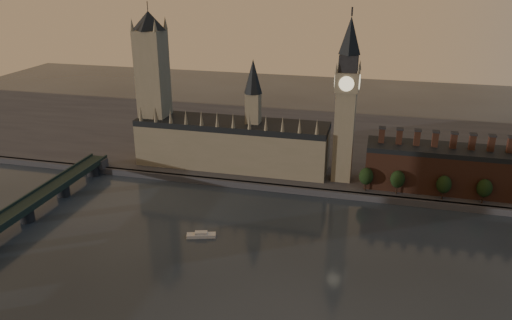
% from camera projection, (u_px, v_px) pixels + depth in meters
% --- Properties ---
extents(ground, '(900.00, 900.00, 0.00)m').
position_uv_depth(ground, '(297.00, 277.00, 227.62)').
color(ground, black).
rests_on(ground, ground).
extents(north_bank, '(900.00, 182.00, 4.00)m').
position_uv_depth(north_bank, '(336.00, 146.00, 387.91)').
color(north_bank, '#45454A').
rests_on(north_bank, ground).
extents(palace_of_westminster, '(130.00, 30.30, 74.00)m').
position_uv_depth(palace_of_westminster, '(233.00, 142.00, 338.35)').
color(palace_of_westminster, '#7E7159').
rests_on(palace_of_westminster, north_bank).
extents(victoria_tower, '(24.00, 24.00, 108.00)m').
position_uv_depth(victoria_tower, '(153.00, 83.00, 337.52)').
color(victoria_tower, '#7E7159').
rests_on(victoria_tower, north_bank).
extents(big_ben, '(15.00, 15.00, 107.00)m').
position_uv_depth(big_ben, '(346.00, 99.00, 304.29)').
color(big_ben, '#7E7159').
rests_on(big_ben, north_bank).
extents(chimney_block, '(110.00, 25.00, 37.00)m').
position_uv_depth(chimney_block, '(458.00, 169.00, 302.49)').
color(chimney_block, '#573021').
rests_on(chimney_block, north_bank).
extents(embankment_tree_0, '(8.60, 8.60, 14.88)m').
position_uv_depth(embankment_tree_0, '(366.00, 176.00, 303.21)').
color(embankment_tree_0, black).
rests_on(embankment_tree_0, north_bank).
extents(embankment_tree_1, '(8.60, 8.60, 14.88)m').
position_uv_depth(embankment_tree_1, '(398.00, 179.00, 298.97)').
color(embankment_tree_1, black).
rests_on(embankment_tree_1, north_bank).
extents(embankment_tree_2, '(8.60, 8.60, 14.88)m').
position_uv_depth(embankment_tree_2, '(444.00, 184.00, 291.72)').
color(embankment_tree_2, black).
rests_on(embankment_tree_2, north_bank).
extents(embankment_tree_3, '(8.60, 8.60, 14.88)m').
position_uv_depth(embankment_tree_3, '(484.00, 188.00, 286.83)').
color(embankment_tree_3, black).
rests_on(embankment_tree_3, north_bank).
extents(westminster_bridge, '(14.00, 200.00, 11.55)m').
position_uv_depth(westminster_bridge, '(0.00, 226.00, 257.69)').
color(westminster_bridge, black).
rests_on(westminster_bridge, ground).
extents(river_boat, '(15.76, 8.55, 3.03)m').
position_uv_depth(river_boat, '(201.00, 235.00, 261.31)').
color(river_boat, silver).
rests_on(river_boat, ground).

